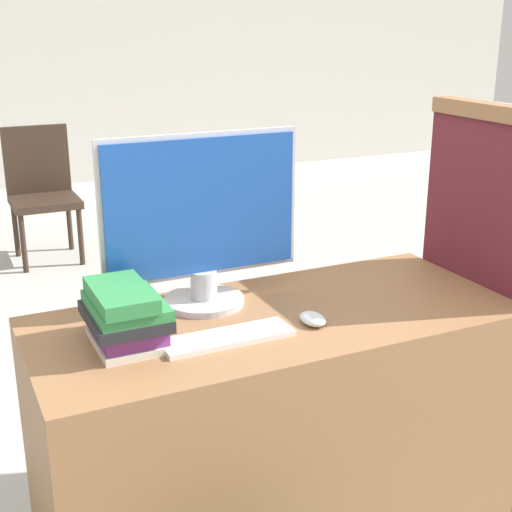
% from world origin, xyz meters
% --- Properties ---
extents(wall_back, '(12.00, 0.06, 2.80)m').
position_xyz_m(wall_back, '(0.00, 5.89, 1.40)').
color(wall_back, beige).
rests_on(wall_back, ground_plane).
extents(desk, '(1.45, 0.63, 0.76)m').
position_xyz_m(desk, '(0.00, 0.32, 0.38)').
color(desk, '#8C603D').
rests_on(desk, ground_plane).
extents(carrel_divider, '(0.07, 0.56, 1.35)m').
position_xyz_m(carrel_divider, '(0.75, 0.28, 0.68)').
color(carrel_divider, '#5B1E28').
rests_on(carrel_divider, ground_plane).
extents(monitor, '(0.62, 0.25, 0.53)m').
position_xyz_m(monitor, '(-0.16, 0.49, 1.02)').
color(monitor, '#B7B7BC').
rests_on(monitor, desk).
extents(keyboard, '(0.37, 0.11, 0.02)m').
position_xyz_m(keyboard, '(-0.20, 0.22, 0.77)').
color(keyboard, white).
rests_on(keyboard, desk).
extents(mouse, '(0.07, 0.10, 0.03)m').
position_xyz_m(mouse, '(0.07, 0.21, 0.77)').
color(mouse, silver).
rests_on(mouse, desk).
extents(book_stack, '(0.20, 0.27, 0.17)m').
position_xyz_m(book_stack, '(-0.46, 0.31, 0.84)').
color(book_stack, silver).
rests_on(book_stack, desk).
extents(far_chair, '(0.44, 0.44, 0.91)m').
position_xyz_m(far_chair, '(-0.19, 3.53, 0.50)').
color(far_chair, '#38281E').
rests_on(far_chair, ground_plane).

